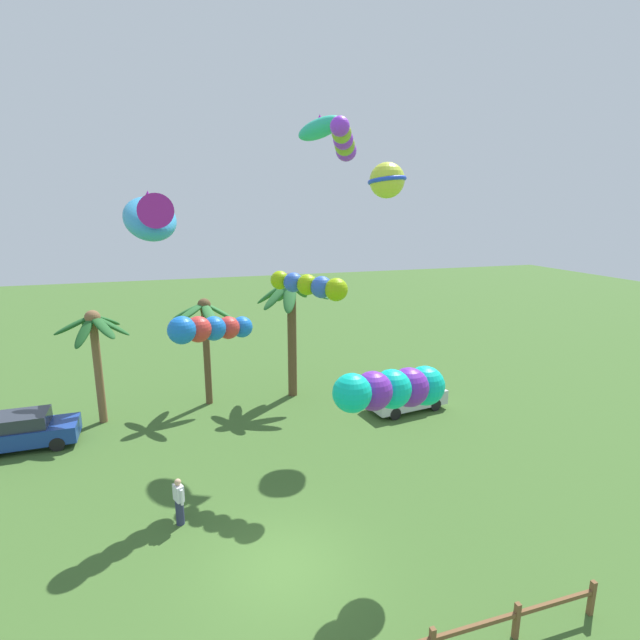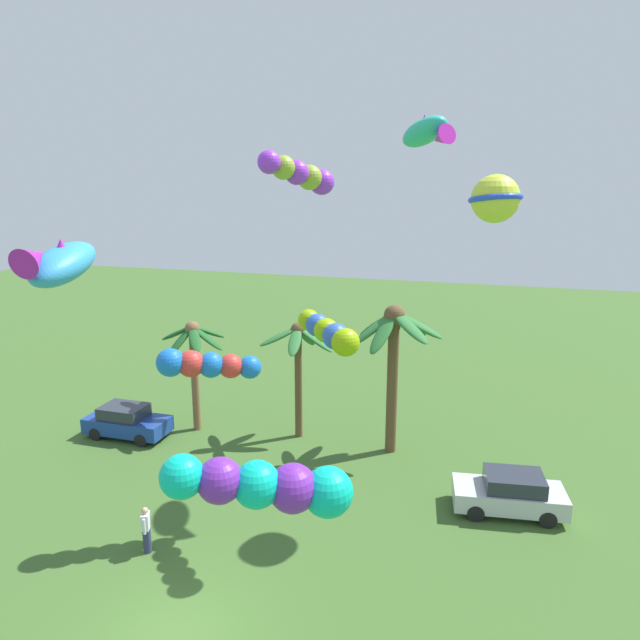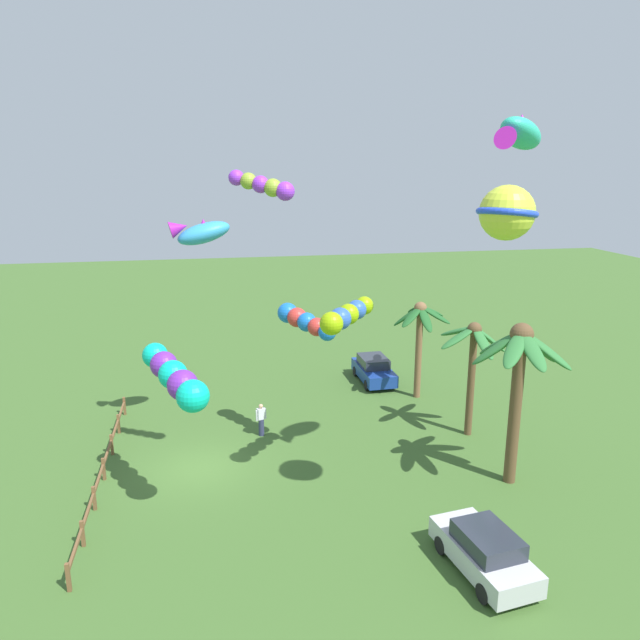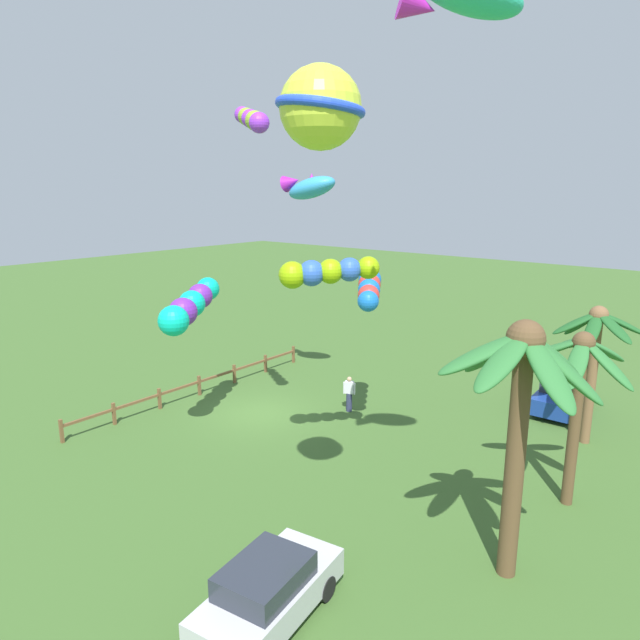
{
  "view_description": "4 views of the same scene",
  "coord_description": "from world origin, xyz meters",
  "px_view_note": "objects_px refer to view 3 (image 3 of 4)",
  "views": [
    {
      "loc": [
        -2.5,
        -11.26,
        9.81
      ],
      "look_at": [
        2.63,
        5.04,
        5.84
      ],
      "focal_mm": 26.78,
      "sensor_mm": 36.0,
      "label": 1
    },
    {
      "loc": [
        7.38,
        -10.65,
        11.43
      ],
      "look_at": [
        2.24,
        5.55,
        7.44
      ],
      "focal_mm": 31.54,
      "sensor_mm": 36.0,
      "label": 2
    },
    {
      "loc": [
        23.25,
        0.71,
        12.41
      ],
      "look_at": [
        1.0,
        4.97,
        6.52
      ],
      "focal_mm": 33.32,
      "sensor_mm": 36.0,
      "label": 3
    },
    {
      "loc": [
        16.07,
        16.6,
        9.56
      ],
      "look_at": [
        2.3,
        5.32,
        5.41
      ],
      "focal_mm": 31.54,
      "sensor_mm": 36.0,
      "label": 4
    }
  ],
  "objects_px": {
    "parked_car_0": "(484,551)",
    "kite_fish_2": "(200,232)",
    "kite_tube_4": "(264,185)",
    "spectator_0": "(261,419)",
    "kite_ball_5": "(507,213)",
    "palm_tree_2": "(472,350)",
    "kite_tube_6": "(175,377)",
    "palm_tree_0": "(519,364)",
    "parked_car_1": "(374,370)",
    "kite_tube_1": "(346,315)",
    "palm_tree_1": "(420,326)",
    "kite_tube_3": "(304,321)",
    "kite_fish_0": "(519,134)"
  },
  "relations": [
    {
      "from": "parked_car_0",
      "to": "kite_fish_2",
      "type": "height_order",
      "value": "kite_fish_2"
    },
    {
      "from": "kite_fish_2",
      "to": "kite_tube_4",
      "type": "bearing_deg",
      "value": 22.29
    },
    {
      "from": "spectator_0",
      "to": "kite_tube_4",
      "type": "xyz_separation_m",
      "value": [
        5.36,
        -0.14,
        10.97
      ]
    },
    {
      "from": "kite_ball_5",
      "to": "palm_tree_2",
      "type": "bearing_deg",
      "value": 158.68
    },
    {
      "from": "kite_ball_5",
      "to": "kite_tube_6",
      "type": "height_order",
      "value": "kite_ball_5"
    },
    {
      "from": "palm_tree_0",
      "to": "kite_tube_6",
      "type": "distance_m",
      "value": 12.94
    },
    {
      "from": "parked_car_1",
      "to": "spectator_0",
      "type": "relative_size",
      "value": 2.48
    },
    {
      "from": "parked_car_1",
      "to": "kite_tube_4",
      "type": "relative_size",
      "value": 1.81
    },
    {
      "from": "kite_tube_1",
      "to": "kite_tube_6",
      "type": "relative_size",
      "value": 0.66
    },
    {
      "from": "palm_tree_1",
      "to": "kite_tube_3",
      "type": "relative_size",
      "value": 1.83
    },
    {
      "from": "kite_fish_2",
      "to": "palm_tree_2",
      "type": "bearing_deg",
      "value": 81.63
    },
    {
      "from": "palm_tree_2",
      "to": "kite_tube_4",
      "type": "height_order",
      "value": "kite_tube_4"
    },
    {
      "from": "palm_tree_2",
      "to": "kite_tube_4",
      "type": "xyz_separation_m",
      "value": [
        3.71,
        -9.82,
        7.57
      ]
    },
    {
      "from": "kite_tube_3",
      "to": "parked_car_1",
      "type": "bearing_deg",
      "value": 144.11
    },
    {
      "from": "parked_car_0",
      "to": "parked_car_1",
      "type": "xyz_separation_m",
      "value": [
        -17.13,
        1.27,
        0.0
      ]
    },
    {
      "from": "spectator_0",
      "to": "kite_tube_3",
      "type": "xyz_separation_m",
      "value": [
        1.37,
        1.87,
        5.08
      ]
    },
    {
      "from": "palm_tree_0",
      "to": "parked_car_1",
      "type": "distance_m",
      "value": 13.09
    },
    {
      "from": "palm_tree_0",
      "to": "palm_tree_2",
      "type": "bearing_deg",
      "value": 177.55
    },
    {
      "from": "palm_tree_0",
      "to": "palm_tree_1",
      "type": "bearing_deg",
      "value": -176.65
    },
    {
      "from": "kite_ball_5",
      "to": "kite_tube_6",
      "type": "xyz_separation_m",
      "value": [
        -4.19,
        -9.9,
        -5.88
      ]
    },
    {
      "from": "kite_tube_3",
      "to": "spectator_0",
      "type": "bearing_deg",
      "value": -126.12
    },
    {
      "from": "palm_tree_1",
      "to": "kite_fish_0",
      "type": "distance_m",
      "value": 14.12
    },
    {
      "from": "parked_car_0",
      "to": "kite_ball_5",
      "type": "distance_m",
      "value": 10.43
    },
    {
      "from": "palm_tree_1",
      "to": "kite_tube_1",
      "type": "distance_m",
      "value": 10.83
    },
    {
      "from": "parked_car_1",
      "to": "kite_ball_5",
      "type": "xyz_separation_m",
      "value": [
        15.92,
        -0.75,
        10.35
      ]
    },
    {
      "from": "palm_tree_1",
      "to": "kite_tube_4",
      "type": "distance_m",
      "value": 14.68
    },
    {
      "from": "palm_tree_1",
      "to": "kite_tube_6",
      "type": "height_order",
      "value": "kite_tube_6"
    },
    {
      "from": "palm_tree_1",
      "to": "kite_ball_5",
      "type": "bearing_deg",
      "value": -10.67
    },
    {
      "from": "kite_fish_2",
      "to": "kite_fish_0",
      "type": "bearing_deg",
      "value": 54.46
    },
    {
      "from": "parked_car_0",
      "to": "kite_fish_2",
      "type": "xyz_separation_m",
      "value": [
        -11.24,
        -8.34,
        8.91
      ]
    },
    {
      "from": "spectator_0",
      "to": "kite_tube_4",
      "type": "relative_size",
      "value": 0.73
    },
    {
      "from": "parked_car_0",
      "to": "kite_tube_4",
      "type": "xyz_separation_m",
      "value": [
        -5.75,
        -6.09,
        11.03
      ]
    },
    {
      "from": "palm_tree_1",
      "to": "kite_ball_5",
      "type": "height_order",
      "value": "kite_ball_5"
    },
    {
      "from": "parked_car_0",
      "to": "spectator_0",
      "type": "xyz_separation_m",
      "value": [
        -11.12,
        -5.95,
        0.06
      ]
    },
    {
      "from": "kite_fish_0",
      "to": "parked_car_0",
      "type": "bearing_deg",
      "value": -29.02
    },
    {
      "from": "kite_tube_1",
      "to": "kite_tube_4",
      "type": "bearing_deg",
      "value": -87.06
    },
    {
      "from": "palm_tree_2",
      "to": "kite_fish_0",
      "type": "relative_size",
      "value": 2.1
    },
    {
      "from": "kite_ball_5",
      "to": "palm_tree_1",
      "type": "bearing_deg",
      "value": 169.33
    },
    {
      "from": "spectator_0",
      "to": "kite_tube_3",
      "type": "distance_m",
      "value": 5.58
    },
    {
      "from": "kite_tube_4",
      "to": "spectator_0",
      "type": "bearing_deg",
      "value": 178.52
    },
    {
      "from": "kite_fish_2",
      "to": "kite_tube_6",
      "type": "height_order",
      "value": "kite_fish_2"
    },
    {
      "from": "palm_tree_2",
      "to": "kite_tube_3",
      "type": "height_order",
      "value": "kite_tube_3"
    },
    {
      "from": "palm_tree_2",
      "to": "parked_car_1",
      "type": "height_order",
      "value": "palm_tree_2"
    },
    {
      "from": "kite_tube_4",
      "to": "palm_tree_0",
      "type": "bearing_deg",
      "value": 85.39
    },
    {
      "from": "palm_tree_1",
      "to": "palm_tree_2",
      "type": "distance_m",
      "value": 4.95
    },
    {
      "from": "parked_car_0",
      "to": "kite_tube_3",
      "type": "height_order",
      "value": "kite_tube_3"
    },
    {
      "from": "spectator_0",
      "to": "palm_tree_0",
      "type": "bearing_deg",
      "value": 57.1
    },
    {
      "from": "kite_tube_3",
      "to": "kite_tube_6",
      "type": "distance_m",
      "value": 6.89
    },
    {
      "from": "parked_car_0",
      "to": "kite_tube_1",
      "type": "height_order",
      "value": "kite_tube_1"
    },
    {
      "from": "parked_car_0",
      "to": "parked_car_1",
      "type": "relative_size",
      "value": 1.04
    }
  ]
}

